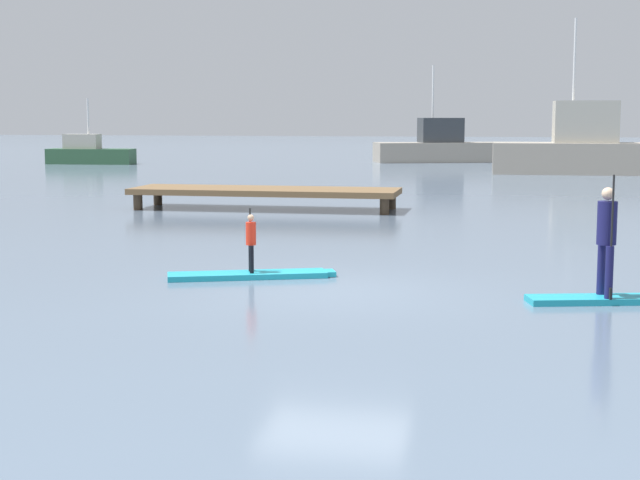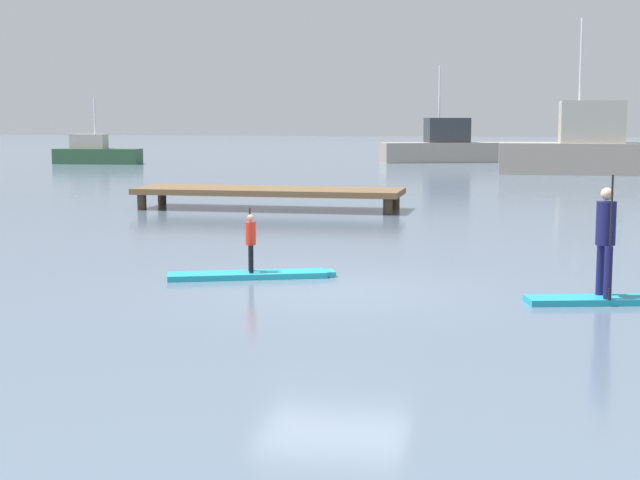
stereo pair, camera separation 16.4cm
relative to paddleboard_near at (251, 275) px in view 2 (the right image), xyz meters
name	(u,v)px [view 2 (the right image)]	position (x,y,z in m)	size (l,w,h in m)	color
ground_plane	(334,290)	(1.68, -0.94, -0.05)	(240.00, 240.00, 0.00)	slate
paddleboard_near	(251,275)	(0.00, 0.00, 0.00)	(3.00, 1.54, 0.10)	#1E9EB2
paddler_child_solo	(251,240)	(-0.01, 0.01, 0.63)	(0.23, 0.36, 1.14)	black
paddleboard_far	(621,300)	(6.27, -1.13, 0.00)	(3.00, 1.22, 0.10)	#1E9EB2
paddler_adult	(606,234)	(5.99, -1.20, 1.03)	(0.37, 0.52, 1.91)	#19194C
fishing_boat_white_large	(593,149)	(8.37, 33.33, 1.18)	(9.43, 3.17, 7.67)	#9E9384
motor_boat_small_navy	(96,153)	(-20.30, 37.81, 0.61)	(5.30, 1.77, 3.93)	#2D5638
trawler_grey_distant	(446,147)	(0.28, 44.45, 0.87)	(8.46, 4.91, 6.01)	#9E9384
floating_dock	(269,191)	(-2.89, 12.36, 0.51)	(8.28, 2.33, 0.66)	brown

